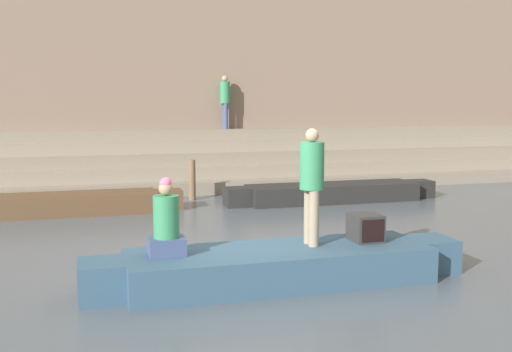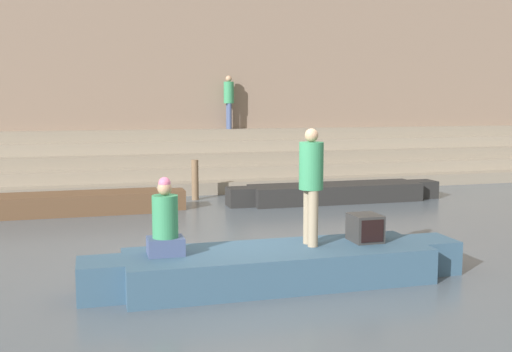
{
  "view_description": "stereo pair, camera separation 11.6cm",
  "coord_description": "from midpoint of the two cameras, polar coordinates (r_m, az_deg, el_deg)",
  "views": [
    {
      "loc": [
        -2.31,
        -8.81,
        2.55
      ],
      "look_at": [
        0.34,
        0.26,
        1.4
      ],
      "focal_mm": 42.0,
      "sensor_mm": 36.0,
      "label": 1
    },
    {
      "loc": [
        -2.2,
        -8.85,
        2.55
      ],
      "look_at": [
        0.34,
        0.26,
        1.4
      ],
      "focal_mm": 42.0,
      "sensor_mm": 36.0,
      "label": 2
    }
  ],
  "objects": [
    {
      "name": "person_standing",
      "position": [
        8.64,
        5.65,
        -0.24
      ],
      "size": [
        0.35,
        0.35,
        1.7
      ],
      "rotation": [
        0.0,
        0.0,
        0.1
      ],
      "color": "gray",
      "rests_on": "rowboat_main"
    },
    {
      "name": "moored_boat_shore",
      "position": [
        15.73,
        7.77,
        -1.54
      ],
      "size": [
        5.75,
        1.12,
        0.46
      ],
      "rotation": [
        0.0,
        0.0,
        -0.01
      ],
      "color": "black",
      "rests_on": "ground"
    },
    {
      "name": "person_on_steps",
      "position": [
        19.63,
        -2.44,
        7.42
      ],
      "size": [
        0.33,
        0.33,
        1.73
      ],
      "rotation": [
        0.0,
        0.0,
        3.65
      ],
      "color": "#3D4C75",
      "rests_on": "ghat_steps"
    },
    {
      "name": "rowboat_main",
      "position": [
        8.61,
        2.55,
        -8.45
      ],
      "size": [
        5.52,
        1.44,
        0.5
      ],
      "rotation": [
        0.0,
        0.0,
        0.03
      ],
      "color": "#33516B",
      "rests_on": "ground"
    },
    {
      "name": "back_wall",
      "position": [
        20.17,
        -9.25,
        9.29
      ],
      "size": [
        34.2,
        1.28,
        6.86
      ],
      "color": "#7F6B5B",
      "rests_on": "ground"
    },
    {
      "name": "ground_plane",
      "position": [
        9.46,
        -1.21,
        -8.7
      ],
      "size": [
        120.0,
        120.0,
        0.0
      ],
      "primitive_type": "plane",
      "color": "#4C5660"
    },
    {
      "name": "mooring_post",
      "position": [
        15.93,
        -5.62,
        -0.37
      ],
      "size": [
        0.18,
        0.18,
        1.06
      ],
      "primitive_type": "cylinder",
      "color": "brown",
      "rests_on": "ground"
    },
    {
      "name": "ghat_steps",
      "position": [
        18.49,
        -8.47,
        0.9
      ],
      "size": [
        36.0,
        3.22,
        1.71
      ],
      "color": "gray",
      "rests_on": "ground"
    },
    {
      "name": "tv_set",
      "position": [
        9.12,
        10.72,
        -4.87
      ],
      "size": [
        0.43,
        0.49,
        0.41
      ],
      "rotation": [
        0.0,
        0.0,
        -0.08
      ],
      "color": "#2D2D2D",
      "rests_on": "rowboat_main"
    },
    {
      "name": "moored_boat_distant",
      "position": [
        14.58,
        -17.92,
        -2.49
      ],
      "size": [
        5.77,
        1.12,
        0.46
      ],
      "rotation": [
        0.0,
        0.0,
        0.09
      ],
      "color": "brown",
      "rests_on": "ground"
    },
    {
      "name": "person_rowing",
      "position": [
        8.22,
        -8.24,
        -4.56
      ],
      "size": [
        0.49,
        0.39,
        1.07
      ],
      "rotation": [
        0.0,
        0.0,
        -0.28
      ],
      "color": "#3D4C75",
      "rests_on": "rowboat_main"
    }
  ]
}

